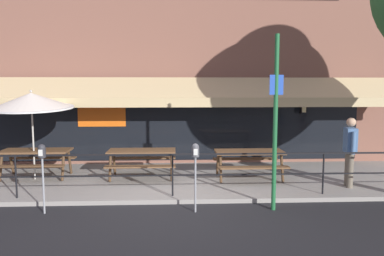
{
  "coord_description": "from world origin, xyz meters",
  "views": [
    {
      "loc": [
        0.05,
        -7.94,
        2.55
      ],
      "look_at": [
        0.5,
        1.6,
        1.5
      ],
      "focal_mm": 35.0,
      "sensor_mm": 36.0,
      "label": 1
    }
  ],
  "objects_px": {
    "picnic_table_centre": "(142,156)",
    "parking_meter_near": "(42,158)",
    "parking_meter_far": "(195,157)",
    "patio_umbrella_left": "(31,101)",
    "pedestrian_walking": "(350,148)",
    "picnic_table_left": "(36,156)",
    "street_sign_pole": "(275,121)",
    "picnic_table_right": "(249,157)"
  },
  "relations": [
    {
      "from": "picnic_table_left",
      "to": "parking_meter_far",
      "type": "relative_size",
      "value": 1.27
    },
    {
      "from": "picnic_table_centre",
      "to": "street_sign_pole",
      "type": "distance_m",
      "value": 4.0
    },
    {
      "from": "patio_umbrella_left",
      "to": "picnic_table_right",
      "type": "bearing_deg",
      "value": -2.66
    },
    {
      "from": "picnic_table_right",
      "to": "patio_umbrella_left",
      "type": "bearing_deg",
      "value": 177.34
    },
    {
      "from": "picnic_table_right",
      "to": "parking_meter_near",
      "type": "relative_size",
      "value": 1.27
    },
    {
      "from": "parking_meter_far",
      "to": "picnic_table_centre",
      "type": "bearing_deg",
      "value": 117.06
    },
    {
      "from": "picnic_table_centre",
      "to": "parking_meter_near",
      "type": "height_order",
      "value": "parking_meter_near"
    },
    {
      "from": "pedestrian_walking",
      "to": "street_sign_pole",
      "type": "relative_size",
      "value": 0.47
    },
    {
      "from": "patio_umbrella_left",
      "to": "picnic_table_centre",
      "type": "bearing_deg",
      "value": -0.27
    },
    {
      "from": "picnic_table_centre",
      "to": "patio_umbrella_left",
      "type": "height_order",
      "value": "patio_umbrella_left"
    },
    {
      "from": "parking_meter_near",
      "to": "parking_meter_far",
      "type": "height_order",
      "value": "same"
    },
    {
      "from": "pedestrian_walking",
      "to": "patio_umbrella_left",
      "type": "bearing_deg",
      "value": 171.94
    },
    {
      "from": "patio_umbrella_left",
      "to": "street_sign_pole",
      "type": "distance_m",
      "value": 6.31
    },
    {
      "from": "picnic_table_centre",
      "to": "parking_meter_far",
      "type": "distance_m",
      "value": 2.89
    },
    {
      "from": "picnic_table_right",
      "to": "parking_meter_far",
      "type": "xyz_separation_m",
      "value": [
        -1.56,
        -2.29,
        0.44
      ]
    },
    {
      "from": "patio_umbrella_left",
      "to": "street_sign_pole",
      "type": "height_order",
      "value": "street_sign_pole"
    },
    {
      "from": "picnic_table_left",
      "to": "pedestrian_walking",
      "type": "distance_m",
      "value": 8.13
    },
    {
      "from": "picnic_table_centre",
      "to": "street_sign_pole",
      "type": "bearing_deg",
      "value": -40.03
    },
    {
      "from": "pedestrian_walking",
      "to": "street_sign_pole",
      "type": "distance_m",
      "value": 2.72
    },
    {
      "from": "picnic_table_left",
      "to": "parking_meter_far",
      "type": "height_order",
      "value": "parking_meter_far"
    },
    {
      "from": "picnic_table_centre",
      "to": "pedestrian_walking",
      "type": "xyz_separation_m",
      "value": [
        5.16,
        -1.12,
        0.35
      ]
    },
    {
      "from": "picnic_table_right",
      "to": "pedestrian_walking",
      "type": "xyz_separation_m",
      "value": [
        2.31,
        -0.87,
        0.35
      ]
    },
    {
      "from": "picnic_table_left",
      "to": "street_sign_pole",
      "type": "relative_size",
      "value": 0.5
    },
    {
      "from": "parking_meter_far",
      "to": "street_sign_pole",
      "type": "xyz_separation_m",
      "value": [
        1.63,
        0.08,
        0.71
      ]
    },
    {
      "from": "picnic_table_left",
      "to": "parking_meter_near",
      "type": "distance_m",
      "value": 2.9
    },
    {
      "from": "picnic_table_centre",
      "to": "street_sign_pole",
      "type": "relative_size",
      "value": 0.5
    },
    {
      "from": "patio_umbrella_left",
      "to": "parking_meter_far",
      "type": "distance_m",
      "value": 4.99
    },
    {
      "from": "parking_meter_near",
      "to": "parking_meter_far",
      "type": "xyz_separation_m",
      "value": [
        3.06,
        -0.05,
        0.0
      ]
    },
    {
      "from": "picnic_table_left",
      "to": "street_sign_pole",
      "type": "xyz_separation_m",
      "value": [
        5.79,
        -2.62,
        1.15
      ]
    },
    {
      "from": "street_sign_pole",
      "to": "pedestrian_walking",
      "type": "bearing_deg",
      "value": 31.03
    },
    {
      "from": "street_sign_pole",
      "to": "picnic_table_right",
      "type": "bearing_deg",
      "value": 91.96
    },
    {
      "from": "patio_umbrella_left",
      "to": "street_sign_pole",
      "type": "relative_size",
      "value": 0.66
    },
    {
      "from": "parking_meter_far",
      "to": "pedestrian_walking",
      "type": "bearing_deg",
      "value": 20.16
    },
    {
      "from": "parking_meter_far",
      "to": "patio_umbrella_left",
      "type": "bearing_deg",
      "value": 148.42
    },
    {
      "from": "street_sign_pole",
      "to": "parking_meter_near",
      "type": "bearing_deg",
      "value": -179.73
    },
    {
      "from": "picnic_table_left",
      "to": "picnic_table_right",
      "type": "relative_size",
      "value": 1.0
    },
    {
      "from": "picnic_table_centre",
      "to": "street_sign_pole",
      "type": "height_order",
      "value": "street_sign_pole"
    },
    {
      "from": "pedestrian_walking",
      "to": "parking_meter_near",
      "type": "xyz_separation_m",
      "value": [
        -6.92,
        -1.36,
        0.09
      ]
    },
    {
      "from": "picnic_table_left",
      "to": "parking_meter_near",
      "type": "relative_size",
      "value": 1.27
    },
    {
      "from": "parking_meter_near",
      "to": "street_sign_pole",
      "type": "bearing_deg",
      "value": 0.27
    },
    {
      "from": "picnic_table_left",
      "to": "parking_meter_far",
      "type": "bearing_deg",
      "value": -33.01
    },
    {
      "from": "patio_umbrella_left",
      "to": "street_sign_pole",
      "type": "bearing_deg",
      "value": -23.16
    }
  ]
}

